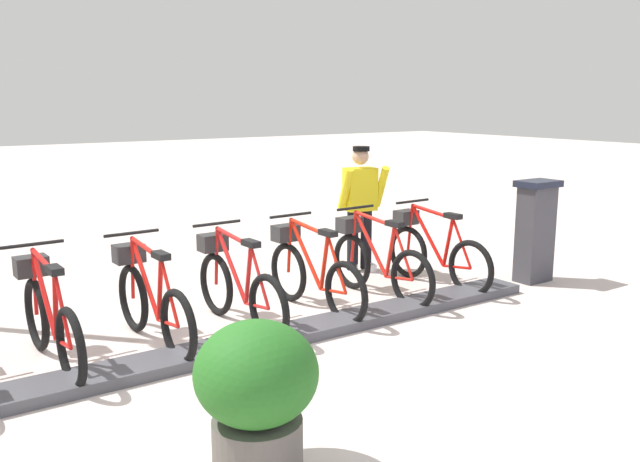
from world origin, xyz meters
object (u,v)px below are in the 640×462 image
(payment_kiosk, at_px, (535,229))
(planter_bush, at_px, (257,390))
(bike_docked_4, at_px, (151,300))
(worker_near_rack, at_px, (360,204))
(bike_docked_1, at_px, (376,261))
(bike_docked_5, at_px, (49,317))
(bike_docked_0, at_px, (433,251))
(bike_docked_2, at_px, (311,272))
(bike_docked_3, at_px, (237,285))

(payment_kiosk, distance_m, planter_bush, 5.38)
(bike_docked_4, bearing_deg, payment_kiosk, -96.83)
(payment_kiosk, height_order, worker_near_rack, worker_near_rack)
(bike_docked_1, relative_size, bike_docked_5, 1.00)
(bike_docked_4, bearing_deg, bike_docked_0, -90.00)
(bike_docked_5, bearing_deg, bike_docked_4, -90.00)
(bike_docked_0, bearing_deg, bike_docked_1, 90.00)
(bike_docked_1, distance_m, bike_docked_4, 2.70)
(bike_docked_0, height_order, planter_bush, bike_docked_0)
(bike_docked_0, height_order, bike_docked_2, same)
(bike_docked_1, distance_m, worker_near_rack, 1.32)
(bike_docked_1, xyz_separation_m, bike_docked_2, (0.00, 0.90, 0.00))
(bike_docked_5, relative_size, worker_near_rack, 1.04)
(bike_docked_4, relative_size, bike_docked_5, 1.00)
(payment_kiosk, relative_size, bike_docked_0, 0.74)
(bike_docked_0, xyz_separation_m, bike_docked_1, (0.00, 0.90, 0.00))
(bike_docked_0, bearing_deg, bike_docked_3, 90.00)
(bike_docked_2, bearing_deg, payment_kiosk, -100.88)
(bike_docked_4, bearing_deg, worker_near_rack, -71.84)
(bike_docked_1, xyz_separation_m, bike_docked_4, (0.00, 2.70, 0.00))
(bike_docked_5, relative_size, planter_bush, 1.77)
(payment_kiosk, relative_size, bike_docked_3, 0.74)
(worker_near_rack, bearing_deg, bike_docked_0, -163.79)
(bike_docked_2, relative_size, bike_docked_3, 1.00)
(worker_near_rack, xyz_separation_m, planter_bush, (-3.58, 3.54, -0.37))
(bike_docked_3, distance_m, planter_bush, 2.76)
(bike_docked_2, relative_size, bike_docked_4, 1.00)
(payment_kiosk, distance_m, bike_docked_0, 1.33)
(bike_docked_1, xyz_separation_m, bike_docked_5, (0.00, 3.60, 0.00))
(payment_kiosk, distance_m, bike_docked_4, 4.81)
(bike_docked_0, bearing_deg, bike_docked_2, 90.00)
(bike_docked_1, relative_size, bike_docked_3, 1.00)
(bike_docked_1, bearing_deg, bike_docked_4, 90.00)
(bike_docked_3, height_order, bike_docked_4, same)
(bike_docked_4, height_order, worker_near_rack, worker_near_rack)
(payment_kiosk, height_order, bike_docked_5, payment_kiosk)
(bike_docked_1, bearing_deg, bike_docked_5, 90.00)
(payment_kiosk, distance_m, bike_docked_5, 5.71)
(bike_docked_0, bearing_deg, planter_bush, 123.01)
(payment_kiosk, xyz_separation_m, bike_docked_1, (0.57, 2.08, -0.24))
(bike_docked_0, distance_m, bike_docked_1, 0.90)
(payment_kiosk, height_order, bike_docked_4, payment_kiosk)
(bike_docked_0, distance_m, bike_docked_5, 4.50)
(bike_docked_1, bearing_deg, payment_kiosk, -105.40)
(bike_docked_3, bearing_deg, bike_docked_5, 90.00)
(bike_docked_1, distance_m, planter_bush, 3.87)
(bike_docked_2, bearing_deg, bike_docked_0, -90.00)
(bike_docked_2, relative_size, bike_docked_5, 1.00)
(bike_docked_0, relative_size, bike_docked_2, 1.00)
(bike_docked_2, distance_m, bike_docked_4, 1.80)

